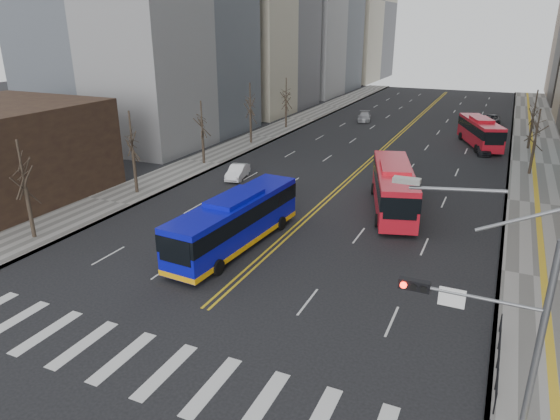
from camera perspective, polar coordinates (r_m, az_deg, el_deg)
name	(u,v)px	position (r m, az deg, el deg)	size (l,w,h in m)	color
ground	(144,364)	(23.98, -15.31, -16.63)	(220.00, 220.00, 0.00)	black
sidewalk_right	(544,164)	(61.03, 27.91, 4.67)	(7.00, 130.00, 0.15)	slate
sidewalk_left	(262,137)	(67.70, -2.12, 8.38)	(5.00, 130.00, 0.15)	slate
crosswalk	(144,364)	(23.98, -15.32, -16.62)	(26.70, 4.00, 0.01)	silver
centerline	(400,134)	(71.87, 13.57, 8.48)	(0.55, 100.00, 0.01)	gold
signal_mast	(495,318)	(18.71, 23.41, -11.30)	(5.37, 0.37, 9.39)	slate
pedestrian_railing	(499,355)	(24.26, 23.73, -14.93)	(0.06, 6.06, 1.02)	black
street_trees	(296,118)	(53.64, 1.83, 10.43)	(35.20, 47.20, 7.60)	#30271D
blue_bus	(236,220)	(33.48, -5.09, -1.14)	(3.52, 12.74, 3.65)	#0C0FB6
red_bus_near	(394,185)	(40.97, 12.86, 2.77)	(6.10, 12.31, 3.79)	red
red_bus_far	(480,131)	(66.80, 21.91, 8.42)	(6.18, 11.28, 3.51)	red
car_white	(238,172)	(49.06, -4.87, 4.38)	(1.44, 4.12, 1.36)	white
car_dark_mid	(483,149)	(62.96, 22.16, 6.50)	(1.51, 3.75, 1.28)	black
car_silver	(364,117)	(80.40, 9.61, 10.48)	(1.92, 4.73, 1.37)	#9D9DA2
car_dark_far	(492,119)	(83.40, 23.07, 9.50)	(2.24, 4.85, 1.35)	black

